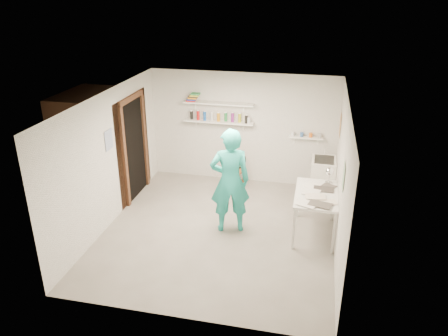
% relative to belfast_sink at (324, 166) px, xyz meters
% --- Properties ---
extents(floor, '(4.00, 4.50, 0.02)m').
position_rel_belfast_sink_xyz_m(floor, '(-1.75, -1.70, -0.71)').
color(floor, slate).
rests_on(floor, ground).
extents(ceiling, '(4.00, 4.50, 0.02)m').
position_rel_belfast_sink_xyz_m(ceiling, '(-1.75, -1.70, 1.71)').
color(ceiling, silver).
rests_on(ceiling, wall_back).
extents(wall_back, '(4.00, 0.02, 2.40)m').
position_rel_belfast_sink_xyz_m(wall_back, '(-1.75, 0.56, 0.50)').
color(wall_back, silver).
rests_on(wall_back, ground).
extents(wall_front, '(4.00, 0.02, 2.40)m').
position_rel_belfast_sink_xyz_m(wall_front, '(-1.75, -3.96, 0.50)').
color(wall_front, silver).
rests_on(wall_front, ground).
extents(wall_left, '(0.02, 4.50, 2.40)m').
position_rel_belfast_sink_xyz_m(wall_left, '(-3.76, -1.70, 0.50)').
color(wall_left, silver).
rests_on(wall_left, ground).
extents(wall_right, '(0.02, 4.50, 2.40)m').
position_rel_belfast_sink_xyz_m(wall_right, '(0.26, -1.70, 0.50)').
color(wall_right, silver).
rests_on(wall_right, ground).
extents(doorway_recess, '(0.02, 0.90, 2.00)m').
position_rel_belfast_sink_xyz_m(doorway_recess, '(-3.74, -0.65, 0.30)').
color(doorway_recess, black).
rests_on(doorway_recess, wall_left).
extents(corridor_box, '(1.40, 1.50, 2.10)m').
position_rel_belfast_sink_xyz_m(corridor_box, '(-4.45, -0.65, 0.35)').
color(corridor_box, brown).
rests_on(corridor_box, ground).
extents(door_lintel, '(0.06, 1.05, 0.10)m').
position_rel_belfast_sink_xyz_m(door_lintel, '(-3.72, -0.65, 1.35)').
color(door_lintel, brown).
rests_on(door_lintel, wall_left).
extents(door_jamb_near, '(0.06, 0.10, 2.00)m').
position_rel_belfast_sink_xyz_m(door_jamb_near, '(-3.72, -1.15, 0.30)').
color(door_jamb_near, brown).
rests_on(door_jamb_near, ground).
extents(door_jamb_far, '(0.06, 0.10, 2.00)m').
position_rel_belfast_sink_xyz_m(door_jamb_far, '(-3.72, -0.15, 0.30)').
color(door_jamb_far, brown).
rests_on(door_jamb_far, ground).
extents(shelf_lower, '(1.50, 0.22, 0.03)m').
position_rel_belfast_sink_xyz_m(shelf_lower, '(-2.25, 0.43, 0.65)').
color(shelf_lower, white).
rests_on(shelf_lower, wall_back).
extents(shelf_upper, '(1.50, 0.22, 0.03)m').
position_rel_belfast_sink_xyz_m(shelf_upper, '(-2.25, 0.43, 1.05)').
color(shelf_upper, white).
rests_on(shelf_upper, wall_back).
extents(ledge_shelf, '(0.70, 0.14, 0.03)m').
position_rel_belfast_sink_xyz_m(ledge_shelf, '(-0.40, 0.47, 0.42)').
color(ledge_shelf, white).
rests_on(ledge_shelf, wall_back).
extents(poster_left, '(0.01, 0.28, 0.36)m').
position_rel_belfast_sink_xyz_m(poster_left, '(-3.74, -1.65, 0.85)').
color(poster_left, '#334C7F').
rests_on(poster_left, wall_left).
extents(poster_right_a, '(0.01, 0.34, 0.42)m').
position_rel_belfast_sink_xyz_m(poster_right_a, '(0.24, 0.10, 0.85)').
color(poster_right_a, '#995933').
rests_on(poster_right_a, wall_right).
extents(poster_right_b, '(0.01, 0.30, 0.38)m').
position_rel_belfast_sink_xyz_m(poster_right_b, '(0.24, -2.25, 0.80)').
color(poster_right_b, '#3F724C').
rests_on(poster_right_b, wall_right).
extents(belfast_sink, '(0.48, 0.60, 0.30)m').
position_rel_belfast_sink_xyz_m(belfast_sink, '(0.00, 0.00, 0.00)').
color(belfast_sink, white).
rests_on(belfast_sink, wall_right).
extents(man, '(0.79, 0.63, 1.89)m').
position_rel_belfast_sink_xyz_m(man, '(-1.58, -1.60, 0.25)').
color(man, teal).
rests_on(man, ground).
extents(wall_clock, '(0.34, 0.13, 0.34)m').
position_rel_belfast_sink_xyz_m(wall_clock, '(-1.51, -1.39, 0.56)').
color(wall_clock, '#C8AE88').
rests_on(wall_clock, man).
extents(wooden_chair, '(0.43, 0.41, 0.80)m').
position_rel_belfast_sink_xyz_m(wooden_chair, '(-1.84, 0.09, -0.30)').
color(wooden_chair, brown).
rests_on(wooden_chair, ground).
extents(work_table, '(0.71, 1.19, 0.79)m').
position_rel_belfast_sink_xyz_m(work_table, '(-0.11, -1.44, -0.30)').
color(work_table, silver).
rests_on(work_table, ground).
extents(desk_lamp, '(0.15, 0.15, 0.15)m').
position_rel_belfast_sink_xyz_m(desk_lamp, '(0.09, -0.96, 0.31)').
color(desk_lamp, white).
rests_on(desk_lamp, work_table).
extents(spray_cans, '(1.31, 0.06, 0.17)m').
position_rel_belfast_sink_xyz_m(spray_cans, '(-2.25, 0.43, 0.75)').
color(spray_cans, black).
rests_on(spray_cans, shelf_lower).
extents(book_stack, '(0.28, 0.14, 0.17)m').
position_rel_belfast_sink_xyz_m(book_stack, '(-2.80, 0.43, 1.15)').
color(book_stack, red).
rests_on(book_stack, shelf_upper).
extents(ledge_pots, '(0.48, 0.07, 0.09)m').
position_rel_belfast_sink_xyz_m(ledge_pots, '(-0.40, 0.47, 0.48)').
color(ledge_pots, silver).
rests_on(ledge_pots, ledge_shelf).
extents(papers, '(0.30, 0.22, 0.03)m').
position_rel_belfast_sink_xyz_m(papers, '(-0.11, -1.44, 0.11)').
color(papers, silver).
rests_on(papers, work_table).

